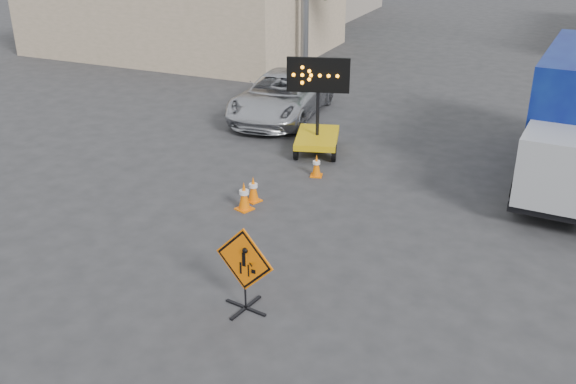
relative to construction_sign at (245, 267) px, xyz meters
The scene contains 8 objects.
ground 0.92m from the construction_sign, 17.36° to the left, with size 100.00×100.00×0.00m, color #2D2D30.
storefront_left_near 24.40m from the construction_sign, 124.69° to the left, with size 14.00×10.00×4.00m, color #CAAF92.
construction_sign is the anchor object (origin of this frame).
arrow_board 8.61m from the construction_sign, 102.71° to the left, with size 1.81×2.34×2.94m.
pickup_truck 12.05m from the construction_sign, 111.30° to the left, with size 2.60×5.65×1.57m, color silver.
cone_a 4.38m from the construction_sign, 117.96° to the left, with size 0.49×0.49×0.74m.
cone_b 4.86m from the construction_sign, 115.15° to the left, with size 0.45×0.45×0.69m.
cone_c 6.72m from the construction_sign, 100.26° to the left, with size 0.40×0.40×0.64m.
Camera 1 is at (4.76, -9.01, 7.02)m, focal length 40.00 mm.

